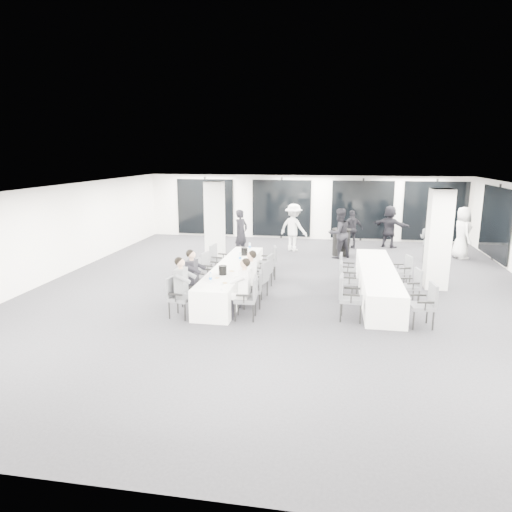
# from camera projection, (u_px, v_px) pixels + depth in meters

# --- Properties ---
(room) EXTENTS (14.04, 16.04, 2.84)m
(room) POSITION_uv_depth(u_px,v_px,m) (319.00, 236.00, 13.35)
(room) COLOR #232328
(room) RESTS_ON ground
(column_left) EXTENTS (0.60, 0.60, 2.80)m
(column_left) POSITION_uv_depth(u_px,v_px,m) (215.00, 222.00, 15.96)
(column_left) COLOR silver
(column_left) RESTS_ON floor
(column_right) EXTENTS (0.60, 0.60, 2.80)m
(column_right) POSITION_uv_depth(u_px,v_px,m) (438.00, 239.00, 12.69)
(column_right) COLOR silver
(column_right) RESTS_ON floor
(banquet_table_main) EXTENTS (0.90, 5.00, 0.75)m
(banquet_table_main) POSITION_uv_depth(u_px,v_px,m) (233.00, 279.00, 12.53)
(banquet_table_main) COLOR white
(banquet_table_main) RESTS_ON floor
(banquet_table_side) EXTENTS (0.90, 5.00, 0.75)m
(banquet_table_side) POSITION_uv_depth(u_px,v_px,m) (377.00, 282.00, 12.19)
(banquet_table_side) COLOR white
(banquet_table_side) RESTS_ON floor
(cocktail_table) EXTENTS (0.72, 0.72, 0.99)m
(cocktail_table) POSITION_uv_depth(u_px,v_px,m) (341.00, 242.00, 16.99)
(cocktail_table) COLOR black
(cocktail_table) RESTS_ON floor
(chair_main_left_near) EXTENTS (0.55, 0.59, 0.96)m
(chair_main_left_near) POSITION_uv_depth(u_px,v_px,m) (178.00, 294.00, 10.58)
(chair_main_left_near) COLOR #4A4C51
(chair_main_left_near) RESTS_ON floor
(chair_main_left_second) EXTENTS (0.49, 0.53, 0.86)m
(chair_main_left_second) POSITION_uv_depth(u_px,v_px,m) (189.00, 286.00, 11.39)
(chair_main_left_second) COLOR #4A4C51
(chair_main_left_second) RESTS_ON floor
(chair_main_left_mid) EXTENTS (0.57, 0.60, 0.95)m
(chair_main_left_mid) POSITION_uv_depth(u_px,v_px,m) (200.00, 274.00, 12.37)
(chair_main_left_mid) COLOR #4A4C51
(chair_main_left_mid) RESTS_ON floor
(chair_main_left_fourth) EXTENTS (0.56, 0.59, 0.94)m
(chair_main_left_fourth) POSITION_uv_depth(u_px,v_px,m) (209.00, 266.00, 13.22)
(chair_main_left_fourth) COLOR #4A4C51
(chair_main_left_fourth) RESTS_ON floor
(chair_main_left_far) EXTENTS (0.56, 0.60, 0.98)m
(chair_main_left_far) POSITION_uv_depth(u_px,v_px,m) (218.00, 258.00, 14.17)
(chair_main_left_far) COLOR #4A4C51
(chair_main_left_far) RESTS_ON floor
(chair_main_right_near) EXTENTS (0.52, 0.58, 0.98)m
(chair_main_right_near) POSITION_uv_depth(u_px,v_px,m) (249.00, 296.00, 10.43)
(chair_main_right_near) COLOR #4A4C51
(chair_main_right_near) RESTS_ON floor
(chair_main_right_second) EXTENTS (0.53, 0.57, 0.91)m
(chair_main_right_second) POSITION_uv_depth(u_px,v_px,m) (255.00, 287.00, 11.26)
(chair_main_right_second) COLOR #4A4C51
(chair_main_right_second) RESTS_ON floor
(chair_main_right_mid) EXTENTS (0.59, 0.62, 0.97)m
(chair_main_right_mid) POSITION_uv_depth(u_px,v_px,m) (260.00, 277.00, 12.00)
(chair_main_right_mid) COLOR #4A4C51
(chair_main_right_mid) RESTS_ON floor
(chair_main_right_fourth) EXTENTS (0.56, 0.60, 0.97)m
(chair_main_right_fourth) POSITION_uv_depth(u_px,v_px,m) (265.00, 269.00, 12.86)
(chair_main_right_fourth) COLOR #4A4C51
(chair_main_right_fourth) RESTS_ON floor
(chair_main_right_far) EXTENTS (0.59, 0.62, 0.99)m
(chair_main_right_far) POSITION_uv_depth(u_px,v_px,m) (270.00, 260.00, 13.84)
(chair_main_right_far) COLOR #4A4C51
(chair_main_right_far) RESTS_ON floor
(chair_side_left_near) EXTENTS (0.56, 0.61, 1.04)m
(chair_side_left_near) POSITION_uv_depth(u_px,v_px,m) (347.00, 295.00, 10.39)
(chair_side_left_near) COLOR #4A4C51
(chair_side_left_near) RESTS_ON floor
(chair_side_left_mid) EXTENTS (0.51, 0.57, 0.97)m
(chair_side_left_mid) POSITION_uv_depth(u_px,v_px,m) (346.00, 278.00, 11.93)
(chair_side_left_mid) COLOR #4A4C51
(chair_side_left_mid) RESTS_ON floor
(chair_side_left_far) EXTENTS (0.50, 0.55, 0.93)m
(chair_side_left_far) POSITION_uv_depth(u_px,v_px,m) (345.00, 267.00, 13.12)
(chair_side_left_far) COLOR #4A4C51
(chair_side_left_far) RESTS_ON floor
(chair_side_right_near) EXTENTS (0.55, 0.60, 0.99)m
(chair_side_right_near) POSITION_uv_depth(u_px,v_px,m) (426.00, 302.00, 9.96)
(chair_side_right_near) COLOR #4A4C51
(chair_side_right_near) RESTS_ON floor
(chair_side_right_mid) EXTENTS (0.54, 0.56, 0.89)m
(chair_side_right_mid) POSITION_uv_depth(u_px,v_px,m) (413.00, 284.00, 11.57)
(chair_side_right_mid) COLOR #4A4C51
(chair_side_right_mid) RESTS_ON floor
(chair_side_right_far) EXTENTS (0.55, 0.57, 0.90)m
(chair_side_right_far) POSITION_uv_depth(u_px,v_px,m) (404.00, 269.00, 13.05)
(chair_side_right_far) COLOR #4A4C51
(chair_side_right_far) RESTS_ON floor
(seated_guest_a) EXTENTS (0.50, 0.38, 1.44)m
(seated_guest_a) POSITION_uv_depth(u_px,v_px,m) (184.00, 284.00, 10.48)
(seated_guest_a) COLOR #5B5E63
(seated_guest_a) RESTS_ON floor
(seated_guest_b) EXTENTS (0.50, 0.38, 1.44)m
(seated_guest_b) POSITION_uv_depth(u_px,v_px,m) (195.00, 274.00, 11.28)
(seated_guest_b) COLOR black
(seated_guest_b) RESTS_ON floor
(seated_guest_c) EXTENTS (0.50, 0.38, 1.44)m
(seated_guest_c) POSITION_uv_depth(u_px,v_px,m) (242.00, 285.00, 10.40)
(seated_guest_c) COLOR silver
(seated_guest_c) RESTS_ON floor
(seated_guest_d) EXTENTS (0.50, 0.38, 1.44)m
(seated_guest_d) POSITION_uv_depth(u_px,v_px,m) (249.00, 275.00, 11.20)
(seated_guest_d) COLOR silver
(seated_guest_d) RESTS_ON floor
(standing_guest_a) EXTENTS (0.84, 0.90, 1.95)m
(standing_guest_a) POSITION_uv_depth(u_px,v_px,m) (241.00, 230.00, 16.83)
(standing_guest_a) COLOR black
(standing_guest_a) RESTS_ON floor
(standing_guest_b) EXTENTS (1.16, 1.07, 2.06)m
(standing_guest_b) POSITION_uv_depth(u_px,v_px,m) (339.00, 230.00, 16.46)
(standing_guest_b) COLOR black
(standing_guest_b) RESTS_ON floor
(standing_guest_c) EXTENTS (1.51, 1.24, 2.07)m
(standing_guest_c) POSITION_uv_depth(u_px,v_px,m) (294.00, 224.00, 17.72)
(standing_guest_c) COLOR silver
(standing_guest_c) RESTS_ON floor
(standing_guest_d) EXTENTS (1.17, 0.92, 1.75)m
(standing_guest_d) POSITION_uv_depth(u_px,v_px,m) (352.00, 227.00, 18.13)
(standing_guest_d) COLOR black
(standing_guest_d) RESTS_ON floor
(standing_guest_e) EXTENTS (0.80, 1.12, 2.12)m
(standing_guest_e) POSITION_uv_depth(u_px,v_px,m) (463.00, 229.00, 16.40)
(standing_guest_e) COLOR silver
(standing_guest_e) RESTS_ON floor
(standing_guest_f) EXTENTS (1.84, 1.57, 1.92)m
(standing_guest_f) POSITION_uv_depth(u_px,v_px,m) (390.00, 224.00, 18.35)
(standing_guest_f) COLOR black
(standing_guest_f) RESTS_ON floor
(standing_guest_h) EXTENTS (1.01, 1.00, 1.84)m
(standing_guest_h) POSITION_uv_depth(u_px,v_px,m) (430.00, 236.00, 15.83)
(standing_guest_h) COLOR #5B5E63
(standing_guest_h) RESTS_ON floor
(ice_bucket_near) EXTENTS (0.21, 0.21, 0.23)m
(ice_bucket_near) POSITION_uv_depth(u_px,v_px,m) (223.00, 270.00, 11.47)
(ice_bucket_near) COLOR black
(ice_bucket_near) RESTS_ON banquet_table_main
(ice_bucket_far) EXTENTS (0.20, 0.20, 0.23)m
(ice_bucket_far) POSITION_uv_depth(u_px,v_px,m) (244.00, 252.00, 13.66)
(ice_bucket_far) COLOR black
(ice_bucket_far) RESTS_ON banquet_table_main
(water_bottle_a) EXTENTS (0.07, 0.07, 0.22)m
(water_bottle_a) POSITION_uv_depth(u_px,v_px,m) (211.00, 277.00, 10.83)
(water_bottle_a) COLOR silver
(water_bottle_a) RESTS_ON banquet_table_main
(water_bottle_b) EXTENTS (0.07, 0.07, 0.23)m
(water_bottle_b) POSITION_uv_depth(u_px,v_px,m) (240.00, 257.00, 12.93)
(water_bottle_b) COLOR silver
(water_bottle_b) RESTS_ON banquet_table_main
(water_bottle_c) EXTENTS (0.07, 0.07, 0.22)m
(water_bottle_c) POSITION_uv_depth(u_px,v_px,m) (250.00, 246.00, 14.48)
(water_bottle_c) COLOR silver
(water_bottle_c) RESTS_ON banquet_table_main
(plate_a) EXTENTS (0.18, 0.18, 0.03)m
(plate_a) POSITION_uv_depth(u_px,v_px,m) (217.00, 278.00, 11.15)
(plate_a) COLOR white
(plate_a) RESTS_ON banquet_table_main
(plate_b) EXTENTS (0.20, 0.20, 0.03)m
(plate_b) POSITION_uv_depth(u_px,v_px,m) (225.00, 283.00, 10.71)
(plate_b) COLOR white
(plate_b) RESTS_ON banquet_table_main
(plate_c) EXTENTS (0.20, 0.20, 0.03)m
(plate_c) POSITION_uv_depth(u_px,v_px,m) (232.00, 271.00, 11.79)
(plate_c) COLOR white
(plate_c) RESTS_ON banquet_table_main
(wine_glass) EXTENTS (0.07, 0.07, 0.18)m
(wine_glass) POSITION_uv_depth(u_px,v_px,m) (222.00, 285.00, 10.17)
(wine_glass) COLOR silver
(wine_glass) RESTS_ON banquet_table_main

